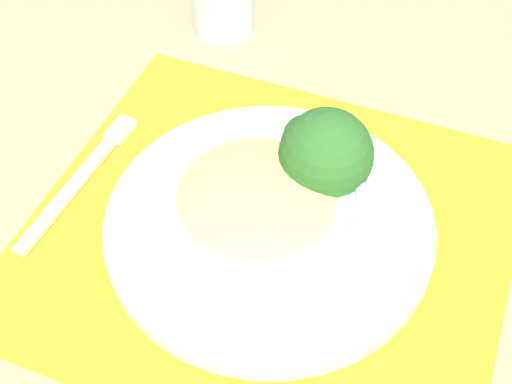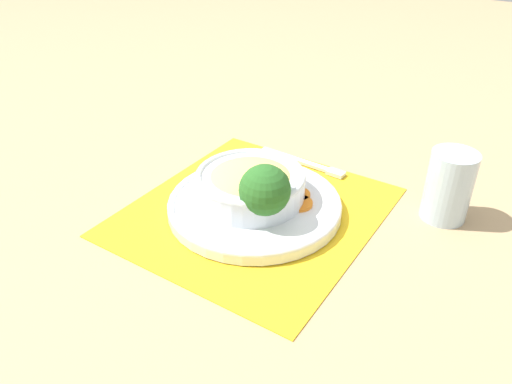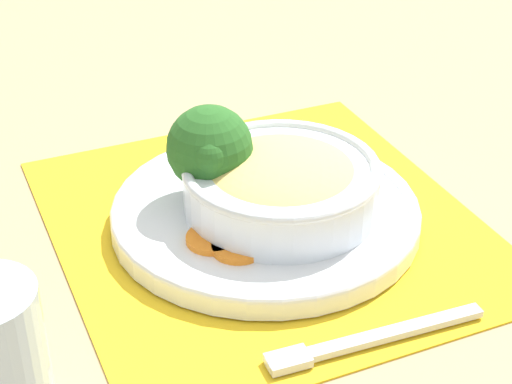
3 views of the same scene
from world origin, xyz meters
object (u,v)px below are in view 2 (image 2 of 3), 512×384
water_glass (448,190)px  fork (309,164)px  broccoli_floret (265,190)px  bowl (250,183)px

water_glass → fork: water_glass is taller
water_glass → fork: 0.26m
broccoli_floret → fork: (-0.22, -0.02, -0.07)m
broccoli_floret → fork: 0.23m
broccoli_floret → water_glass: bearing=126.6°
broccoli_floret → water_glass: size_ratio=0.80×
bowl → fork: (-0.17, 0.03, -0.04)m
bowl → water_glass: 0.31m
water_glass → bowl: bearing=-65.3°
fork → water_glass: bearing=86.9°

